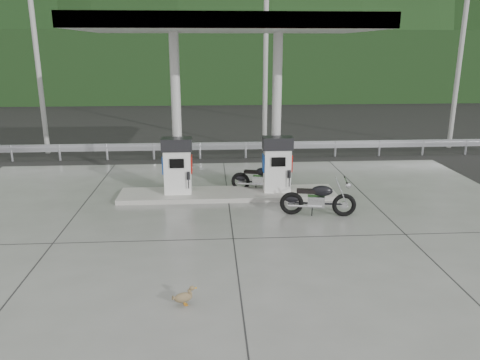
{
  "coord_description": "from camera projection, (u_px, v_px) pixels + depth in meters",
  "views": [
    {
      "loc": [
        -0.54,
        -12.02,
        4.75
      ],
      "look_at": [
        0.3,
        1.0,
        1.0
      ],
      "focal_mm": 35.0,
      "sensor_mm": 36.0,
      "label": 1
    }
  ],
  "objects": [
    {
      "name": "guardrail",
      "position": [
        223.0,
        142.0,
        20.35
      ],
      "size": [
        26.0,
        0.16,
        1.42
      ],
      "primitive_type": null,
      "color": "#AEB0B7",
      "rests_on": "ground"
    },
    {
      "name": "gas_pump_right",
      "position": [
        277.0,
        164.0,
        15.07
      ],
      "size": [
        0.95,
        0.55,
        1.8
      ],
      "primitive_type": null,
      "color": "white",
      "rests_on": "pump_island"
    },
    {
      "name": "motorcycle_right",
      "position": [
        318.0,
        199.0,
        13.44
      ],
      "size": [
        2.11,
        0.97,
        0.96
      ],
      "primitive_type": null,
      "rotation": [
        0.0,
        0.0,
        -0.17
      ],
      "color": "black",
      "rests_on": "forecourt_apron"
    },
    {
      "name": "forecourt_apron",
      "position": [
        231.0,
        225.0,
        12.87
      ],
      "size": [
        18.0,
        14.0,
        0.02
      ],
      "primitive_type": "cube",
      "color": "slate",
      "rests_on": "ground"
    },
    {
      "name": "forested_hills",
      "position": [
        213.0,
        79.0,
        70.41
      ],
      "size": [
        100.0,
        40.0,
        140.0
      ],
      "primitive_type": null,
      "color": "black",
      "rests_on": "ground"
    },
    {
      "name": "motorcycle_left",
      "position": [
        261.0,
        179.0,
        15.65
      ],
      "size": [
        1.99,
        1.06,
        0.9
      ],
      "primitive_type": null,
      "rotation": [
        0.0,
        0.0,
        -0.25
      ],
      "color": "black",
      "rests_on": "forecourt_apron"
    },
    {
      "name": "gas_pump_left",
      "position": [
        177.0,
        166.0,
        14.87
      ],
      "size": [
        0.95,
        0.55,
        1.8
      ],
      "primitive_type": null,
      "color": "white",
      "rests_on": "pump_island"
    },
    {
      "name": "road",
      "position": [
        221.0,
        142.0,
        23.9
      ],
      "size": [
        60.0,
        7.0,
        0.01
      ],
      "primitive_type": "cube",
      "color": "black",
      "rests_on": "ground"
    },
    {
      "name": "utility_pole_a",
      "position": [
        38.0,
        64.0,
        20.38
      ],
      "size": [
        0.22,
        0.22,
        8.0
      ],
      "primitive_type": "cylinder",
      "color": "#979892",
      "rests_on": "ground"
    },
    {
      "name": "utility_pole_c",
      "position": [
        459.0,
        63.0,
        21.56
      ],
      "size": [
        0.22,
        0.22,
        8.0
      ],
      "primitive_type": "cylinder",
      "color": "#979892",
      "rests_on": "ground"
    },
    {
      "name": "duck",
      "position": [
        183.0,
        298.0,
        8.82
      ],
      "size": [
        0.45,
        0.26,
        0.31
      ],
      "primitive_type": null,
      "rotation": [
        0.0,
        0.0,
        0.35
      ],
      "color": "brown",
      "rests_on": "forecourt_apron"
    },
    {
      "name": "canopy_column_right",
      "position": [
        277.0,
        113.0,
        15.01
      ],
      "size": [
        0.3,
        0.3,
        5.0
      ],
      "primitive_type": "cylinder",
      "color": "silver",
      "rests_on": "pump_island"
    },
    {
      "name": "utility_pole_b",
      "position": [
        266.0,
        63.0,
        21.0
      ],
      "size": [
        0.22,
        0.22,
        8.0
      ],
      "primitive_type": "cylinder",
      "color": "#979892",
      "rests_on": "ground"
    },
    {
      "name": "pump_island",
      "position": [
        228.0,
        194.0,
        15.24
      ],
      "size": [
        7.0,
        1.4,
        0.15
      ],
      "primitive_type": "cube",
      "color": "#9C9991",
      "rests_on": "forecourt_apron"
    },
    {
      "name": "ground",
      "position": [
        231.0,
        225.0,
        12.87
      ],
      "size": [
        160.0,
        160.0,
        0.0
      ],
      "primitive_type": "plane",
      "color": "black",
      "rests_on": "ground"
    },
    {
      "name": "tree_band",
      "position": [
        215.0,
        67.0,
        40.81
      ],
      "size": [
        80.0,
        6.0,
        6.0
      ],
      "primitive_type": "cube",
      "color": "black",
      "rests_on": "ground"
    },
    {
      "name": "canopy_column_left",
      "position": [
        176.0,
        114.0,
        14.81
      ],
      "size": [
        0.3,
        0.3,
        5.0
      ],
      "primitive_type": "cylinder",
      "color": "silver",
      "rests_on": "pump_island"
    },
    {
      "name": "canopy_roof",
      "position": [
        227.0,
        24.0,
        13.78
      ],
      "size": [
        8.5,
        5.0,
        0.4
      ],
      "primitive_type": "cube",
      "color": "silver",
      "rests_on": "canopy_column_left"
    }
  ]
}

